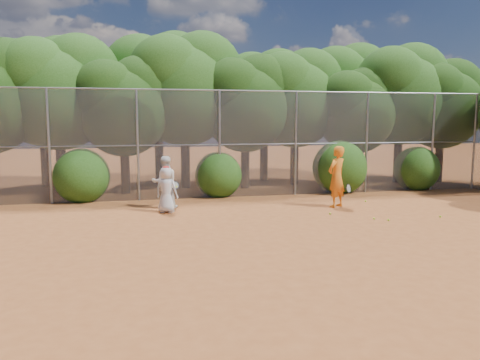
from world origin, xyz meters
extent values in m
plane|color=#944C21|center=(0.00, 0.00, 0.00)|extent=(80.00, 80.00, 0.00)
cylinder|color=gray|center=(-7.00, 6.00, 2.00)|extent=(0.09, 0.09, 4.00)
cylinder|color=gray|center=(-4.00, 6.00, 2.00)|extent=(0.09, 0.09, 4.00)
cylinder|color=gray|center=(-1.00, 6.00, 2.00)|extent=(0.09, 0.09, 4.00)
cylinder|color=gray|center=(2.00, 6.00, 2.00)|extent=(0.09, 0.09, 4.00)
cylinder|color=gray|center=(5.00, 6.00, 2.00)|extent=(0.09, 0.09, 4.00)
cylinder|color=gray|center=(8.00, 6.00, 2.00)|extent=(0.09, 0.09, 4.00)
cylinder|color=gray|center=(0.00, 6.00, 4.00)|extent=(20.00, 0.05, 0.05)
cylinder|color=gray|center=(0.00, 6.00, 2.00)|extent=(20.00, 0.04, 0.04)
cube|color=slate|center=(0.00, 6.00, 2.00)|extent=(20.00, 0.02, 4.00)
cylinder|color=gray|center=(10.00, 6.00, 2.00)|extent=(0.09, 0.09, 4.00)
sphere|color=black|center=(-8.74, 8.38, 4.47)|extent=(3.05, 3.05, 3.05)
cylinder|color=black|center=(-7.00, 8.50, 1.26)|extent=(0.38, 0.38, 2.52)
sphere|color=#204912|center=(-7.00, 8.50, 3.73)|extent=(4.03, 4.03, 4.03)
sphere|color=#204912|center=(-6.19, 8.90, 4.74)|extent=(3.23, 3.23, 3.23)
sphere|color=#204912|center=(-7.71, 8.20, 4.54)|extent=(3.02, 3.02, 3.02)
cylinder|color=black|center=(-4.50, 7.80, 1.08)|extent=(0.36, 0.36, 2.17)
sphere|color=black|center=(-4.50, 7.80, 3.21)|extent=(3.47, 3.47, 3.47)
sphere|color=black|center=(-3.81, 8.15, 4.08)|extent=(2.78, 2.78, 2.78)
sphere|color=black|center=(-5.11, 7.54, 3.91)|extent=(2.60, 2.60, 2.60)
cylinder|color=black|center=(-2.00, 8.80, 1.33)|extent=(0.39, 0.39, 2.66)
sphere|color=#204912|center=(-2.00, 8.80, 3.94)|extent=(4.26, 4.26, 4.26)
sphere|color=#204912|center=(-1.15, 9.23, 5.00)|extent=(3.40, 3.40, 3.40)
sphere|color=#204912|center=(-2.74, 8.48, 4.79)|extent=(3.19, 3.19, 3.19)
cylinder|color=black|center=(0.50, 8.20, 1.14)|extent=(0.37, 0.37, 2.27)
sphere|color=black|center=(0.50, 8.20, 3.37)|extent=(3.64, 3.64, 3.64)
sphere|color=black|center=(1.23, 8.56, 4.28)|extent=(2.91, 2.91, 2.91)
sphere|color=black|center=(-0.14, 7.93, 4.10)|extent=(2.73, 2.73, 2.73)
cylinder|color=black|center=(3.00, 9.00, 1.22)|extent=(0.38, 0.38, 2.45)
sphere|color=#204912|center=(3.00, 9.00, 3.63)|extent=(3.92, 3.92, 3.92)
sphere|color=#204912|center=(3.78, 9.39, 4.61)|extent=(3.14, 3.14, 3.14)
sphere|color=#204912|center=(2.31, 8.71, 4.41)|extent=(2.94, 2.94, 2.94)
cylinder|color=black|center=(5.50, 8.00, 1.05)|extent=(0.36, 0.36, 2.10)
sphere|color=black|center=(5.50, 8.00, 3.11)|extent=(3.36, 3.36, 3.36)
sphere|color=black|center=(6.17, 8.34, 3.95)|extent=(2.69, 2.69, 2.69)
sphere|color=black|center=(4.91, 7.75, 3.78)|extent=(2.52, 2.52, 2.52)
cylinder|color=black|center=(8.00, 8.60, 1.29)|extent=(0.39, 0.39, 2.59)
sphere|color=#204912|center=(8.00, 8.60, 3.83)|extent=(4.14, 4.14, 4.14)
sphere|color=#204912|center=(8.83, 9.01, 4.87)|extent=(3.32, 3.32, 3.32)
sphere|color=#204912|center=(7.27, 8.29, 4.66)|extent=(3.11, 3.11, 3.11)
cylinder|color=black|center=(10.00, 8.30, 1.15)|extent=(0.37, 0.37, 2.31)
sphere|color=black|center=(10.00, 8.30, 3.42)|extent=(3.70, 3.70, 3.70)
sphere|color=black|center=(10.74, 8.67, 4.34)|extent=(2.96, 2.96, 2.96)
sphere|color=black|center=(9.35, 8.02, 4.16)|extent=(2.77, 2.77, 2.77)
cylinder|color=black|center=(-8.00, 10.80, 1.31)|extent=(0.39, 0.39, 2.62)
sphere|color=#204912|center=(-8.00, 10.80, 3.88)|extent=(4.20, 4.20, 4.20)
sphere|color=#204912|center=(-7.16, 11.22, 4.94)|extent=(3.36, 3.36, 3.36)
sphere|color=#204912|center=(-8.73, 10.49, 4.72)|extent=(3.15, 3.15, 3.15)
cylinder|color=black|center=(-3.00, 11.00, 1.40)|extent=(0.40, 0.40, 2.80)
sphere|color=#204912|center=(-3.00, 11.00, 4.14)|extent=(4.48, 4.48, 4.48)
sphere|color=#204912|center=(-2.10, 11.45, 5.26)|extent=(3.58, 3.58, 3.58)
sphere|color=#204912|center=(-3.78, 10.66, 5.04)|extent=(3.36, 3.36, 3.36)
cylinder|color=black|center=(2.00, 10.60, 1.26)|extent=(0.38, 0.38, 2.52)
sphere|color=#204912|center=(2.00, 10.60, 3.73)|extent=(4.03, 4.03, 4.03)
sphere|color=#204912|center=(2.81, 11.00, 4.74)|extent=(3.23, 3.23, 3.23)
sphere|color=#204912|center=(1.29, 10.30, 4.54)|extent=(3.02, 3.02, 3.02)
cylinder|color=black|center=(6.50, 11.20, 1.36)|extent=(0.40, 0.40, 2.73)
sphere|color=#204912|center=(6.50, 11.20, 4.04)|extent=(4.37, 4.37, 4.37)
sphere|color=#204912|center=(7.37, 11.64, 5.13)|extent=(3.49, 3.49, 3.49)
sphere|color=#204912|center=(5.74, 10.87, 4.91)|extent=(3.28, 3.28, 3.28)
sphere|color=#204912|center=(-6.00, 6.30, 1.00)|extent=(2.00, 2.00, 2.00)
sphere|color=#204912|center=(-1.00, 6.30, 0.90)|extent=(1.80, 1.80, 1.80)
sphere|color=#204912|center=(4.00, 6.30, 1.10)|extent=(2.20, 2.20, 2.20)
sphere|color=#204912|center=(7.50, 6.30, 0.95)|extent=(1.90, 1.90, 1.90)
imported|color=orange|center=(2.47, 3.19, 1.03)|extent=(0.90, 0.81, 2.06)
torus|color=black|center=(2.82, 2.99, 0.65)|extent=(0.29, 0.24, 0.30)
cylinder|color=black|center=(2.69, 3.16, 0.61)|extent=(0.20, 0.24, 0.08)
imported|color=silver|center=(-3.16, 3.45, 0.73)|extent=(0.85, 0.75, 1.46)
ellipsoid|color=red|center=(-3.16, 3.45, 1.42)|extent=(0.22, 0.22, 0.13)
sphere|color=#BADF28|center=(-2.86, 3.25, 0.85)|extent=(0.07, 0.07, 0.07)
imported|color=white|center=(-3.16, 4.25, 0.87)|extent=(0.86, 0.68, 1.73)
torus|color=black|center=(-2.86, 3.95, 0.80)|extent=(0.32, 0.20, 0.28)
cylinder|color=black|center=(-2.88, 4.14, 0.69)|extent=(0.06, 0.26, 0.16)
sphere|color=#BADF28|center=(2.73, 1.06, 0.03)|extent=(0.07, 0.07, 0.07)
sphere|color=#BADF28|center=(1.75, 2.02, 0.03)|extent=(0.07, 0.07, 0.07)
sphere|color=#BADF28|center=(3.03, 0.77, 0.03)|extent=(0.07, 0.07, 0.07)
sphere|color=#BADF28|center=(4.81, 0.88, 0.03)|extent=(0.07, 0.07, 0.07)
sphere|color=#BADF28|center=(3.91, 3.85, 0.03)|extent=(0.07, 0.07, 0.07)
camera|label=1|loc=(-4.08, -11.25, 2.91)|focal=35.00mm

